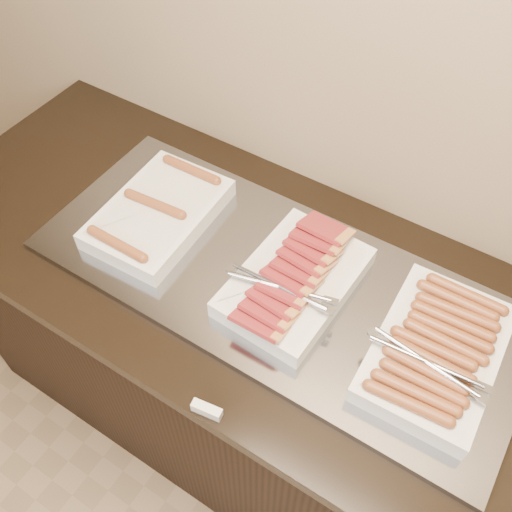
{
  "coord_description": "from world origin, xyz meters",
  "views": [
    {
      "loc": [
        0.37,
        1.41,
        2.03
      ],
      "look_at": [
        -0.08,
        2.13,
        0.97
      ],
      "focal_mm": 40.0,
      "sensor_mm": 36.0,
      "label": 1
    }
  ],
  "objects_px": {
    "warming_tray": "(275,281)",
    "dish_left": "(159,213)",
    "dish_right": "(436,352)",
    "counter": "(279,374)",
    "dish_center": "(294,280)"
  },
  "relations": [
    {
      "from": "warming_tray",
      "to": "dish_left",
      "type": "height_order",
      "value": "dish_left"
    },
    {
      "from": "dish_left",
      "to": "dish_right",
      "type": "height_order",
      "value": "dish_right"
    },
    {
      "from": "dish_right",
      "to": "warming_tray",
      "type": "bearing_deg",
      "value": 177.63
    },
    {
      "from": "warming_tray",
      "to": "dish_left",
      "type": "xyz_separation_m",
      "value": [
        -0.36,
        0.0,
        0.04
      ]
    },
    {
      "from": "dish_left",
      "to": "counter",
      "type": "bearing_deg",
      "value": -2.35
    },
    {
      "from": "counter",
      "to": "warming_tray",
      "type": "relative_size",
      "value": 1.72
    },
    {
      "from": "dish_center",
      "to": "dish_right",
      "type": "bearing_deg",
      "value": 2.6
    },
    {
      "from": "warming_tray",
      "to": "dish_center",
      "type": "height_order",
      "value": "dish_center"
    },
    {
      "from": "dish_left",
      "to": "dish_center",
      "type": "distance_m",
      "value": 0.41
    },
    {
      "from": "dish_left",
      "to": "dish_center",
      "type": "xyz_separation_m",
      "value": [
        0.41,
        -0.0,
        0.01
      ]
    },
    {
      "from": "dish_center",
      "to": "dish_right",
      "type": "xyz_separation_m",
      "value": [
        0.35,
        0.0,
        -0.0
      ]
    },
    {
      "from": "dish_center",
      "to": "dish_right",
      "type": "distance_m",
      "value": 0.35
    },
    {
      "from": "dish_left",
      "to": "dish_center",
      "type": "height_order",
      "value": "dish_center"
    },
    {
      "from": "dish_center",
      "to": "dish_right",
      "type": "height_order",
      "value": "dish_center"
    },
    {
      "from": "counter",
      "to": "warming_tray",
      "type": "xyz_separation_m",
      "value": [
        -0.03,
        0.0,
        0.46
      ]
    }
  ]
}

